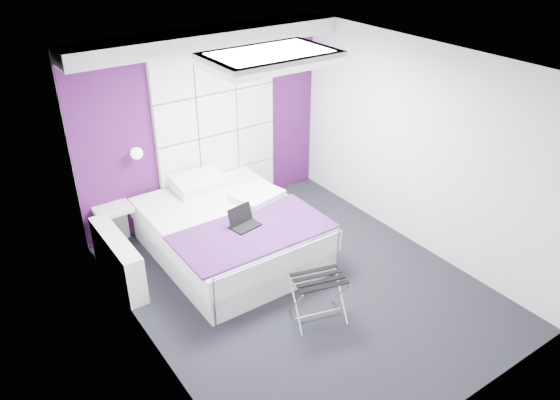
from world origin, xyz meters
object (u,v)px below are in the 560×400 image
bed (230,231)px  nightstand (113,209)px  wall_lamp (135,152)px  radiator (118,259)px  laptop (243,221)px  luggage_rack (318,298)px

bed → nightstand: bed is taller
nightstand → wall_lamp: bearing=5.7°
radiator → nightstand: (0.24, 0.72, 0.25)m
bed → laptop: bearing=-93.5°
luggage_rack → radiator: bearing=144.4°
radiator → wall_lamp: bearing=49.9°
nightstand → laptop: laptop is taller
bed → nightstand: (-1.12, 0.97, 0.23)m
bed → laptop: (-0.02, -0.39, 0.35)m
wall_lamp → bed: size_ratio=0.07×
luggage_rack → laptop: laptop is taller
bed → nightstand: bearing=138.9°
nightstand → laptop: 1.75m
radiator → nightstand: 0.80m
luggage_rack → laptop: (-0.17, 1.23, 0.41)m
bed → luggage_rack: bearing=-84.8°
bed → luggage_rack: (0.15, -1.61, -0.06)m
radiator → bed: (1.36, -0.25, 0.03)m
wall_lamp → laptop: wall_lamp is taller
radiator → laptop: size_ratio=3.60×
radiator → luggage_rack: radiator is taller
nightstand → radiator: bearing=-108.4°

